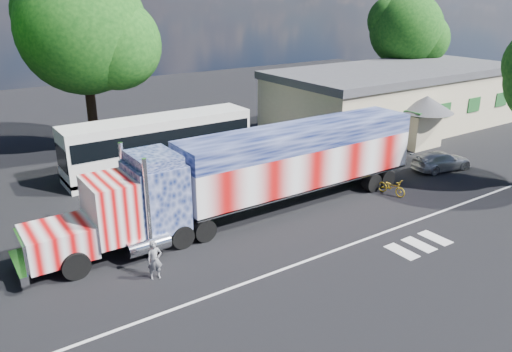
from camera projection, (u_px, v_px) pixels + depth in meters
ground at (289, 228)px, 25.11m from camera, size 100.00×100.00×0.00m
lane_markings at (368, 249)px, 23.08m from camera, size 30.00×2.67×0.01m
semi_truck at (260, 170)px, 26.07m from camera, size 22.09×3.49×4.71m
coach_bus at (160, 143)px, 32.68m from camera, size 12.44×2.90×3.62m
hall_building at (395, 98)px, 43.14m from camera, size 22.40×12.80×5.20m
parked_car at (442, 161)px, 33.28m from camera, size 4.51×2.52×1.24m
woman at (155, 260)px, 20.45m from camera, size 0.68×0.51×1.70m
bicycle at (392, 187)px, 29.18m from camera, size 0.92×1.88×0.95m
tree_far_ne at (407, 30)px, 49.42m from camera, size 7.57×7.21×11.36m
tree_n_mid at (85, 30)px, 34.33m from camera, size 9.41×8.96×13.30m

